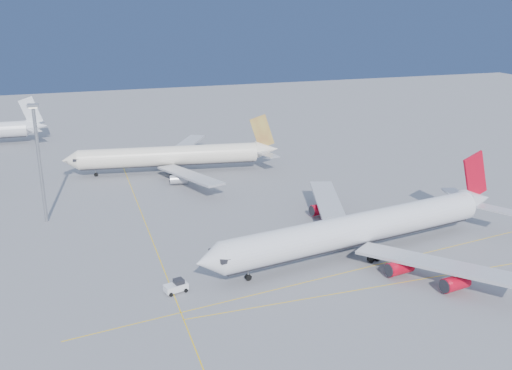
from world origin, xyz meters
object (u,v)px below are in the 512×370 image
object	(u,v)px
airliner_etihad	(174,156)
light_mast	(39,154)
pushback_tug	(176,286)
airliner_virgin	(363,228)

from	to	relation	value
airliner_etihad	light_mast	bearing A→B (deg)	-131.87
pushback_tug	light_mast	size ratio (longest dim) A/B	0.16
airliner_etihad	pushback_tug	size ratio (longest dim) A/B	14.44
airliner_virgin	airliner_etihad	bearing A→B (deg)	101.19
airliner_etihad	pushback_tug	world-z (taller)	airliner_etihad
pushback_tug	light_mast	distance (m)	52.20
airliner_virgin	pushback_tug	size ratio (longest dim) A/B	16.27
airliner_virgin	airliner_etihad	distance (m)	75.64
airliner_virgin	pushback_tug	distance (m)	40.70
pushback_tug	airliner_etihad	bearing A→B (deg)	65.93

